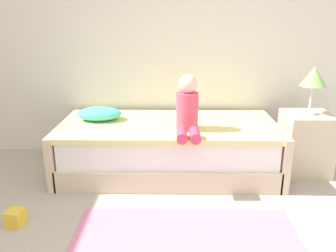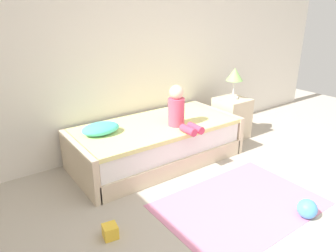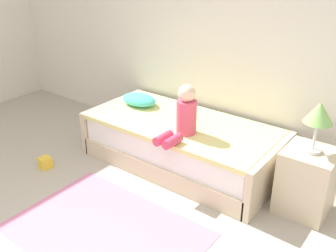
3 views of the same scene
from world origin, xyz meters
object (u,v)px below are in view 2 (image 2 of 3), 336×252
at_px(pillow, 101,129).
at_px(toy_block, 110,231).
at_px(child_figure, 179,110).
at_px(table_lamp, 235,76).
at_px(bed, 157,143).
at_px(nightstand, 231,118).
at_px(toy_ball, 307,209).

height_order(pillow, toy_block, pillow).
bearing_deg(pillow, child_figure, -20.80).
bearing_deg(table_lamp, pillow, 177.18).
height_order(bed, nightstand, nightstand).
bearing_deg(toy_ball, bed, 105.34).
bearing_deg(toy_ball, table_lamp, 64.46).
distance_m(table_lamp, child_figure, 1.22).
distance_m(toy_ball, toy_block, 1.82).
xyz_separation_m(bed, toy_block, (-1.13, -0.97, -0.19)).
bearing_deg(pillow, nightstand, -2.82).
bearing_deg(table_lamp, toy_block, -158.60).
relative_size(nightstand, child_figure, 1.18).
xyz_separation_m(child_figure, toy_ball, (0.32, -1.57, -0.61)).
bearing_deg(toy_ball, pillow, 122.00).
bearing_deg(toy_block, nightstand, 21.40).
bearing_deg(table_lamp, nightstand, -90.00).
distance_m(nightstand, child_figure, 1.27).
relative_size(nightstand, pillow, 1.36).
height_order(table_lamp, toy_block, table_lamp).
bearing_deg(toy_block, child_figure, 29.76).
bearing_deg(toy_block, toy_ball, -26.98).
bearing_deg(table_lamp, child_figure, -169.05).
bearing_deg(nightstand, toy_block, -158.60).
bearing_deg(nightstand, toy_ball, -115.54).
bearing_deg(nightstand, child_figure, -169.05).
distance_m(child_figure, toy_ball, 1.71).
xyz_separation_m(table_lamp, toy_block, (-2.48, -0.97, -0.88)).
distance_m(child_figure, pillow, 0.94).
relative_size(table_lamp, toy_ball, 2.41).
bearing_deg(toy_block, table_lamp, 21.40).
relative_size(table_lamp, child_figure, 0.88).
distance_m(table_lamp, toy_ball, 2.16).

